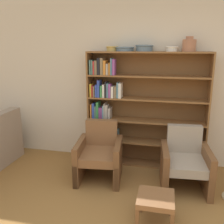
{
  "coord_description": "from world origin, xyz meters",
  "views": [
    {
      "loc": [
        0.2,
        -1.68,
        1.9
      ],
      "look_at": [
        -0.6,
        1.88,
        0.95
      ],
      "focal_mm": 40.0,
      "sensor_mm": 36.0,
      "label": 1
    }
  ],
  "objects_px": {
    "bookshelf": "(133,111)",
    "bowl_stoneware": "(144,48)",
    "bowl_brass": "(112,48)",
    "vase_tall": "(189,45)",
    "footstool": "(156,201)",
    "armchair_leather": "(100,154)",
    "bowl_cream": "(172,49)",
    "armchair_cushioned": "(185,162)",
    "bowl_slate": "(125,49)"
  },
  "relations": [
    {
      "from": "bookshelf",
      "to": "vase_tall",
      "type": "height_order",
      "value": "vase_tall"
    },
    {
      "from": "bookshelf",
      "to": "armchair_cushioned",
      "type": "height_order",
      "value": "bookshelf"
    },
    {
      "from": "armchair_leather",
      "to": "footstool",
      "type": "distance_m",
      "value": 1.24
    },
    {
      "from": "bowl_cream",
      "to": "vase_tall",
      "type": "relative_size",
      "value": 0.89
    },
    {
      "from": "bowl_brass",
      "to": "bowl_slate",
      "type": "bearing_deg",
      "value": -0.0
    },
    {
      "from": "bowl_brass",
      "to": "bookshelf",
      "type": "bearing_deg",
      "value": 2.08
    },
    {
      "from": "bowl_slate",
      "to": "armchair_cushioned",
      "type": "bearing_deg",
      "value": -30.96
    },
    {
      "from": "bowl_stoneware",
      "to": "bowl_cream",
      "type": "bearing_deg",
      "value": 0.0
    },
    {
      "from": "bookshelf",
      "to": "footstool",
      "type": "relative_size",
      "value": 4.76
    },
    {
      "from": "bowl_brass",
      "to": "bowl_cream",
      "type": "distance_m",
      "value": 0.9
    },
    {
      "from": "armchair_cushioned",
      "to": "footstool",
      "type": "bearing_deg",
      "value": 63.82
    },
    {
      "from": "vase_tall",
      "to": "armchair_leather",
      "type": "xyz_separation_m",
      "value": [
        -1.2,
        -0.58,
        -1.56
      ]
    },
    {
      "from": "bowl_slate",
      "to": "bowl_stoneware",
      "type": "height_order",
      "value": "bowl_stoneware"
    },
    {
      "from": "bowl_brass",
      "to": "vase_tall",
      "type": "relative_size",
      "value": 0.9
    },
    {
      "from": "bowl_slate",
      "to": "armchair_cushioned",
      "type": "height_order",
      "value": "bowl_slate"
    },
    {
      "from": "bowl_brass",
      "to": "bowl_slate",
      "type": "distance_m",
      "value": 0.2
    },
    {
      "from": "armchair_cushioned",
      "to": "bowl_slate",
      "type": "bearing_deg",
      "value": -35.35
    },
    {
      "from": "footstool",
      "to": "armchair_cushioned",
      "type": "bearing_deg",
      "value": 68.21
    },
    {
      "from": "bowl_cream",
      "to": "vase_tall",
      "type": "height_order",
      "value": "vase_tall"
    },
    {
      "from": "bowl_cream",
      "to": "footstool",
      "type": "height_order",
      "value": "bowl_cream"
    },
    {
      "from": "bowl_stoneware",
      "to": "armchair_cushioned",
      "type": "distance_m",
      "value": 1.76
    },
    {
      "from": "bowl_slate",
      "to": "armchair_leather",
      "type": "height_order",
      "value": "bowl_slate"
    },
    {
      "from": "bowl_slate",
      "to": "armchair_cushioned",
      "type": "relative_size",
      "value": 0.36
    },
    {
      "from": "footstool",
      "to": "bowl_brass",
      "type": "bearing_deg",
      "value": 119.19
    },
    {
      "from": "bowl_brass",
      "to": "vase_tall",
      "type": "distance_m",
      "value": 1.14
    },
    {
      "from": "armchair_leather",
      "to": "footstool",
      "type": "height_order",
      "value": "armchair_leather"
    },
    {
      "from": "bowl_cream",
      "to": "footstool",
      "type": "xyz_separation_m",
      "value": [
        -0.09,
        -1.45,
        -1.6
      ]
    },
    {
      "from": "bowl_slate",
      "to": "bowl_cream",
      "type": "height_order",
      "value": "bowl_cream"
    },
    {
      "from": "armchair_leather",
      "to": "armchair_cushioned",
      "type": "bearing_deg",
      "value": 173.36
    },
    {
      "from": "bowl_brass",
      "to": "bowl_stoneware",
      "type": "height_order",
      "value": "bowl_stoneware"
    },
    {
      "from": "bookshelf",
      "to": "armchair_cushioned",
      "type": "bearing_deg",
      "value": -36.15
    },
    {
      "from": "bowl_brass",
      "to": "footstool",
      "type": "xyz_separation_m",
      "value": [
        0.81,
        -1.45,
        -1.6
      ]
    },
    {
      "from": "bookshelf",
      "to": "armchair_leather",
      "type": "relative_size",
      "value": 2.28
    },
    {
      "from": "footstool",
      "to": "vase_tall",
      "type": "bearing_deg",
      "value": 77.22
    },
    {
      "from": "bowl_stoneware",
      "to": "bowl_cream",
      "type": "relative_size",
      "value": 1.42
    },
    {
      "from": "bookshelf",
      "to": "armchair_cushioned",
      "type": "relative_size",
      "value": 2.28
    },
    {
      "from": "bowl_stoneware",
      "to": "footstool",
      "type": "bearing_deg",
      "value": -77.8
    },
    {
      "from": "bowl_stoneware",
      "to": "armchair_cushioned",
      "type": "relative_size",
      "value": 0.33
    },
    {
      "from": "bookshelf",
      "to": "bowl_stoneware",
      "type": "distance_m",
      "value": 1.01
    },
    {
      "from": "armchair_cushioned",
      "to": "armchair_leather",
      "type": "bearing_deg",
      "value": -4.38
    },
    {
      "from": "bowl_slate",
      "to": "vase_tall",
      "type": "bearing_deg",
      "value": 0.0
    },
    {
      "from": "bowl_cream",
      "to": "armchair_cushioned",
      "type": "xyz_separation_m",
      "value": [
        0.26,
        -0.58,
        -1.51
      ]
    },
    {
      "from": "armchair_leather",
      "to": "armchair_cushioned",
      "type": "relative_size",
      "value": 1.0
    },
    {
      "from": "bowl_stoneware",
      "to": "bookshelf",
      "type": "bearing_deg",
      "value": 174.98
    },
    {
      "from": "bookshelf",
      "to": "bowl_brass",
      "type": "relative_size",
      "value": 9.86
    },
    {
      "from": "bowl_slate",
      "to": "bowl_stoneware",
      "type": "distance_m",
      "value": 0.3
    },
    {
      "from": "vase_tall",
      "to": "armchair_leather",
      "type": "distance_m",
      "value": 2.06
    },
    {
      "from": "armchair_leather",
      "to": "armchair_cushioned",
      "type": "distance_m",
      "value": 1.22
    },
    {
      "from": "bookshelf",
      "to": "bowl_cream",
      "type": "distance_m",
      "value": 1.13
    },
    {
      "from": "bowl_stoneware",
      "to": "armchair_cushioned",
      "type": "bearing_deg",
      "value": -41.08
    }
  ]
}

